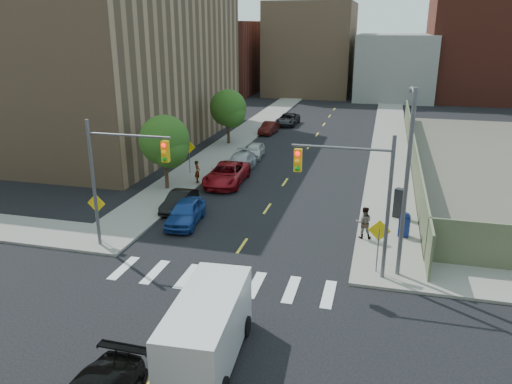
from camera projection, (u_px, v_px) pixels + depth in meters
The scene contains 29 objects.
ground at pixel (187, 327), 20.01m from camera, with size 160.00×160.00×0.00m, color black.
sidewalk_nw at pixel (257, 125), 59.89m from camera, with size 3.50×73.00×0.15m, color gray.
sidewalk_ne at pixel (390, 131), 56.22m from camera, with size 3.50×73.00×0.15m, color gray.
fence_north at pixel (413, 150), 43.02m from camera, with size 0.12×44.00×2.50m, color #616547.
building_nw at pixel (92, 61), 50.18m from camera, with size 22.00×30.00×16.00m, color #8C6B4C.
bg_bldg_west at pixel (219, 57), 87.51m from camera, with size 14.00×18.00×12.00m, color #592319.
bg_bldg_midwest at pixel (311, 49), 85.08m from camera, with size 14.00×16.00×15.00m, color #8C6B4C.
bg_bldg_center at pixel (395, 67), 80.73m from camera, with size 12.00×16.00×10.00m, color gray.
bg_bldg_east at pixel (488, 48), 78.29m from camera, with size 18.00×18.00×16.00m, color #592319.
signal_nw at pixel (118, 169), 25.48m from camera, with size 4.59×0.30×7.00m.
signal_ne at pixel (356, 187), 22.65m from camera, with size 4.59×0.30×7.00m.
streetlight_ne at pixel (407, 170), 22.72m from camera, with size 0.25×3.70×9.00m.
warn_sign_nw at pixel (97, 209), 27.18m from camera, with size 1.06×0.06×2.83m.
warn_sign_ne at pixel (379, 236), 23.63m from camera, with size 1.06×0.06×2.83m.
warn_sign_midwest at pixel (189, 151), 39.56m from camera, with size 1.06×0.06×2.83m.
tree_west_near at pixel (165, 143), 35.51m from camera, with size 3.66×3.64×5.52m.
tree_west_far at pixel (228, 110), 49.27m from camera, with size 3.66×3.64×5.52m.
parked_car_blue at pixel (186, 212), 30.18m from camera, with size 1.73×4.29×1.46m, color navy.
parked_car_black at pixel (179, 201), 32.45m from camera, with size 1.30×3.73×1.23m, color black.
parked_car_red at pixel (227, 174), 37.67m from camera, with size 2.60×5.65×1.57m, color maroon.
parked_car_silver at pixel (240, 163), 40.99m from camera, with size 2.01×4.94×1.43m, color #A1A4A8.
parked_car_white at pixel (254, 150), 45.30m from camera, with size 1.55×3.85×1.31m, color beige.
parked_car_maroon at pixel (269, 128), 55.14m from camera, with size 1.36×3.90×1.28m, color #390D0B.
parked_car_grey at pixel (288, 119), 59.86m from camera, with size 2.26×4.89×1.36m, color black.
cargo_van at pixel (208, 326), 17.81m from camera, with size 2.56×5.60×2.51m.
mailbox at pixel (404, 225), 28.01m from camera, with size 0.65×0.54×1.42m.
payphone at pixel (399, 203), 30.72m from camera, with size 0.55×0.45×1.85m, color black.
pedestrian_west at pixel (197, 172), 37.52m from camera, with size 0.62×0.41×1.69m, color gray.
pedestrian_east at pixel (364, 223), 27.73m from camera, with size 0.89×0.69×1.83m, color gray.
Camera 1 is at (6.98, -15.98, 11.55)m, focal length 35.00 mm.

